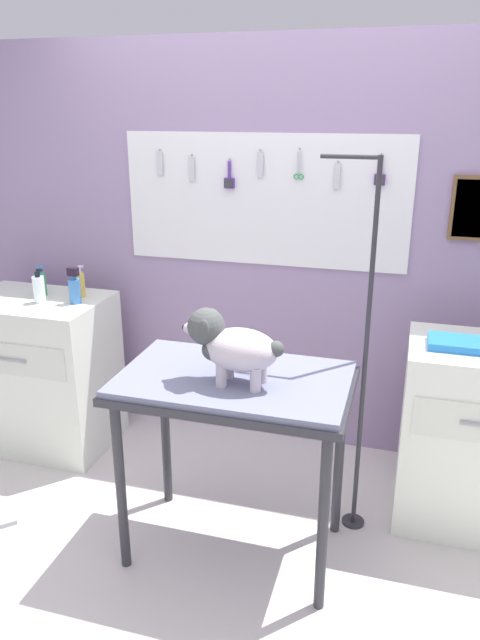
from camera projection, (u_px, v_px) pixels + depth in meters
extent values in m
cube|color=silver|center=(203.00, 576.00, 2.66)|extent=(4.40, 4.00, 0.04)
cube|color=#9781A6|center=(274.00, 253.00, 3.43)|extent=(4.00, 0.06, 2.30)
cube|color=white|center=(263.00, 201.00, 3.31)|extent=(1.59, 0.02, 0.72)
cylinder|color=gray|center=(160.00, 150.00, 3.37)|extent=(0.01, 0.02, 0.01)
cube|color=silver|center=(160.00, 163.00, 3.38)|extent=(0.03, 0.01, 0.13)
cylinder|color=gray|center=(192.00, 155.00, 3.32)|extent=(0.01, 0.02, 0.01)
cube|color=silver|center=(192.00, 169.00, 3.34)|extent=(0.03, 0.01, 0.13)
cylinder|color=gray|center=(230.00, 159.00, 3.27)|extent=(0.01, 0.02, 0.01)
cylinder|color=#5B359A|center=(229.00, 170.00, 3.28)|extent=(0.02, 0.02, 0.09)
cube|color=#5B359A|center=(229.00, 183.00, 3.31)|extent=(0.06, 0.02, 0.06)
cube|color=#333338|center=(228.00, 183.00, 3.29)|extent=(0.05, 0.01, 0.05)
cylinder|color=gray|center=(261.00, 150.00, 3.21)|extent=(0.01, 0.02, 0.01)
cube|color=silver|center=(260.00, 164.00, 3.23)|extent=(0.03, 0.01, 0.13)
cylinder|color=gray|center=(300.00, 149.00, 3.15)|extent=(0.01, 0.02, 0.01)
cube|color=silver|center=(298.00, 162.00, 3.17)|extent=(0.01, 0.00, 0.11)
cube|color=silver|center=(300.00, 163.00, 3.16)|extent=(0.01, 0.00, 0.11)
torus|color=#289952|center=(296.00, 177.00, 3.19)|extent=(0.03, 0.01, 0.03)
torus|color=#289952|center=(301.00, 177.00, 3.19)|extent=(0.03, 0.01, 0.03)
cylinder|color=gray|center=(338.00, 161.00, 3.12)|extent=(0.01, 0.02, 0.01)
cube|color=silver|center=(337.00, 176.00, 3.14)|extent=(0.03, 0.01, 0.13)
cylinder|color=gray|center=(382.00, 154.00, 3.05)|extent=(0.01, 0.02, 0.01)
cylinder|color=#63348D|center=(381.00, 165.00, 3.06)|extent=(0.02, 0.02, 0.09)
cube|color=#63348D|center=(380.00, 180.00, 3.08)|extent=(0.06, 0.02, 0.06)
cube|color=#333338|center=(379.00, 180.00, 3.07)|extent=(0.05, 0.01, 0.05)
cylinder|color=#2D2D33|center=(121.00, 487.00, 2.57)|extent=(0.04, 0.04, 0.81)
cylinder|color=#2D2D33|center=(323.00, 524.00, 2.34)|extent=(0.04, 0.04, 0.81)
cylinder|color=#2D2D33|center=(165.00, 431.00, 3.02)|extent=(0.04, 0.04, 0.81)
cylinder|color=#2D2D33|center=(339.00, 457.00, 2.79)|extent=(0.04, 0.04, 0.81)
cube|color=#2D2D33|center=(234.00, 386.00, 2.54)|extent=(0.99, 0.61, 0.03)
cube|color=slate|center=(234.00, 379.00, 2.53)|extent=(0.96, 0.59, 0.03)
cylinder|color=#2D2D33|center=(353.00, 521.00, 2.97)|extent=(0.11, 0.11, 0.01)
cylinder|color=#2D2D33|center=(365.00, 359.00, 2.68)|extent=(0.02, 0.02, 1.76)
cylinder|color=#2D2D33|center=(350.00, 157.00, 2.42)|extent=(0.24, 0.02, 0.02)
cylinder|color=silver|center=(221.00, 375.00, 2.41)|extent=(0.04, 0.04, 0.10)
cylinder|color=silver|center=(229.00, 366.00, 2.49)|extent=(0.04, 0.04, 0.10)
cylinder|color=silver|center=(255.00, 379.00, 2.37)|extent=(0.04, 0.04, 0.10)
cylinder|color=silver|center=(262.00, 370.00, 2.45)|extent=(0.04, 0.04, 0.10)
ellipsoid|color=silver|center=(241.00, 350.00, 2.40)|extent=(0.31, 0.20, 0.17)
ellipsoid|color=#494D4B|center=(215.00, 348.00, 2.44)|extent=(0.11, 0.14, 0.10)
sphere|color=#494D4B|center=(206.00, 326.00, 2.42)|extent=(0.15, 0.15, 0.15)
ellipsoid|color=silver|center=(191.00, 328.00, 2.44)|extent=(0.07, 0.06, 0.05)
sphere|color=black|center=(184.00, 327.00, 2.45)|extent=(0.02, 0.02, 0.02)
ellipsoid|color=#494D4B|center=(204.00, 330.00, 2.35)|extent=(0.05, 0.04, 0.08)
ellipsoid|color=#494D4B|center=(215.00, 319.00, 2.47)|extent=(0.05, 0.04, 0.08)
sphere|color=#494D4B|center=(276.00, 349.00, 2.35)|extent=(0.07, 0.07, 0.07)
cube|color=silver|center=(42.00, 372.00, 3.57)|extent=(0.80, 0.56, 0.91)
cube|color=silver|center=(8.00, 359.00, 3.24)|extent=(0.70, 0.01, 0.18)
cylinder|color=#99999E|center=(7.00, 360.00, 3.24)|extent=(0.24, 0.02, 0.02)
cube|color=white|center=(474.00, 435.00, 2.88)|extent=(0.68, 0.52, 0.91)
cylinder|color=gold|center=(80.00, 285.00, 3.43)|extent=(0.05, 0.05, 0.14)
cylinder|color=silver|center=(79.00, 271.00, 3.40)|extent=(0.02, 0.02, 0.03)
cube|color=silver|center=(81.00, 266.00, 3.39)|extent=(0.03, 0.01, 0.01)
cylinder|color=#3D9E5A|center=(41.00, 285.00, 3.45)|extent=(0.06, 0.06, 0.13)
cylinder|color=teal|center=(39.00, 271.00, 3.43)|extent=(0.03, 0.03, 0.03)
cube|color=teal|center=(41.00, 267.00, 3.41)|extent=(0.04, 0.01, 0.01)
cylinder|color=#3D79BE|center=(75.00, 291.00, 3.32)|extent=(0.06, 0.06, 0.14)
cylinder|color=#3D79BE|center=(73.00, 277.00, 3.29)|extent=(0.03, 0.03, 0.02)
cube|color=black|center=(73.00, 272.00, 3.28)|extent=(0.06, 0.04, 0.04)
cylinder|color=white|center=(39.00, 290.00, 3.33)|extent=(0.06, 0.06, 0.15)
cylinder|color=black|center=(37.00, 274.00, 3.30)|extent=(0.03, 0.03, 0.03)
cube|color=black|center=(39.00, 270.00, 3.28)|extent=(0.04, 0.01, 0.01)
cube|color=blue|center=(456.00, 343.00, 2.72)|extent=(0.24, 0.18, 0.04)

